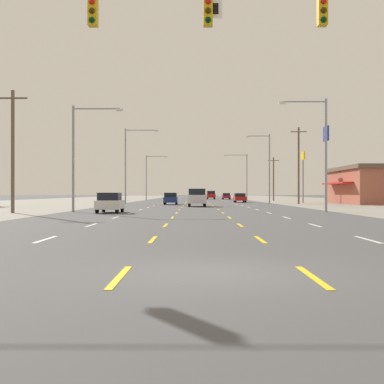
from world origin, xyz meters
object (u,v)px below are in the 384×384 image
(hatchback_inner_left_mid, at_px, (171,199))
(suv_inner_right_farther, at_px, (211,195))
(suv_center_turn_near, at_px, (197,197))
(streetlight_left_row_1, at_px, (129,160))
(streetlight_left_row_2, at_px, (149,174))
(pole_sign_right_row_2, at_px, (303,165))
(sedan_far_right_midfar, at_px, (240,198))
(streetlight_right_row_1, at_px, (267,164))
(hatchback_far_left_nearest, at_px, (110,203))
(streetlight_right_row_0, at_px, (321,146))
(streetlight_right_row_2, at_px, (244,173))
(streetlight_left_row_0, at_px, (79,149))
(sedan_far_right_far, at_px, (226,196))
(pole_sign_right_row_1, at_px, (326,148))

(hatchback_inner_left_mid, relative_size, suv_inner_right_farther, 0.80)
(suv_center_turn_near, distance_m, streetlight_left_row_1, 18.74)
(streetlight_left_row_2, bearing_deg, pole_sign_right_row_2, -45.21)
(pole_sign_right_row_2, bearing_deg, sedan_far_right_midfar, 157.69)
(hatchback_inner_left_mid, relative_size, streetlight_right_row_1, 0.40)
(hatchback_far_left_nearest, bearing_deg, streetlight_right_row_0, 6.73)
(suv_center_turn_near, bearing_deg, pole_sign_right_row_2, 52.29)
(pole_sign_right_row_2, relative_size, streetlight_left_row_1, 0.73)
(hatchback_far_left_nearest, distance_m, streetlight_left_row_1, 34.03)
(suv_inner_right_farther, distance_m, streetlight_right_row_1, 51.58)
(hatchback_inner_left_mid, xyz_separation_m, streetlight_right_row_0, (13.24, -25.56, 4.49))
(sedan_far_right_midfar, relative_size, streetlight_right_row_1, 0.46)
(hatchback_far_left_nearest, height_order, streetlight_right_row_2, streetlight_right_row_2)
(suv_center_turn_near, bearing_deg, streetlight_right_row_1, 56.89)
(streetlight_left_row_1, bearing_deg, hatchback_far_left_nearest, -85.23)
(hatchback_far_left_nearest, relative_size, streetlight_left_row_2, 0.43)
(suv_center_turn_near, bearing_deg, streetlight_left_row_0, -120.52)
(pole_sign_right_row_2, distance_m, streetlight_right_row_2, 26.68)
(suv_inner_right_farther, relative_size, streetlight_left_row_0, 0.57)
(suv_center_turn_near, bearing_deg, sedan_far_right_far, 83.52)
(hatchback_far_left_nearest, distance_m, pole_sign_right_row_2, 45.61)
(suv_center_turn_near, height_order, hatchback_inner_left_mid, suv_center_turn_near)
(pole_sign_right_row_2, bearing_deg, hatchback_far_left_nearest, -120.37)
(hatchback_inner_left_mid, height_order, streetlight_left_row_1, streetlight_left_row_1)
(pole_sign_right_row_1, relative_size, streetlight_right_row_1, 0.90)
(hatchback_inner_left_mid, xyz_separation_m, pole_sign_right_row_1, (17.43, -10.55, 5.67))
(pole_sign_right_row_1, xyz_separation_m, streetlight_right_row_0, (-4.19, -15.01, -1.18))
(streetlight_right_row_2, bearing_deg, streetlight_left_row_0, -107.03)
(suv_inner_right_farther, bearing_deg, pole_sign_right_row_1, -81.22)
(suv_inner_right_farther, distance_m, pole_sign_right_row_2, 47.30)
(sedan_far_right_far, distance_m, streetlight_left_row_1, 49.63)
(suv_inner_right_farther, bearing_deg, pole_sign_right_row_2, -74.56)
(hatchback_far_left_nearest, distance_m, suv_inner_right_farther, 85.11)
(streetlight_left_row_0, relative_size, streetlight_right_row_1, 0.87)
(suv_center_turn_near, bearing_deg, hatchback_far_left_nearest, -110.35)
(hatchback_inner_left_mid, relative_size, streetlight_left_row_2, 0.43)
(suv_inner_right_farther, height_order, streetlight_right_row_0, streetlight_right_row_0)
(pole_sign_right_row_2, bearing_deg, streetlight_left_row_0, -124.72)
(hatchback_far_left_nearest, relative_size, pole_sign_right_row_2, 0.50)
(pole_sign_right_row_1, distance_m, streetlight_right_row_1, 17.04)
(pole_sign_right_row_1, height_order, streetlight_left_row_0, pole_sign_right_row_1)
(suv_inner_right_farther, distance_m, streetlight_right_row_2, 20.89)
(suv_center_turn_near, relative_size, streetlight_right_row_1, 0.50)
(pole_sign_right_row_1, bearing_deg, streetlight_left_row_2, 116.17)
(sedan_far_right_far, height_order, pole_sign_right_row_1, pole_sign_right_row_1)
(sedan_far_right_far, distance_m, streetlight_left_row_0, 79.86)
(pole_sign_right_row_1, distance_m, streetlight_right_row_0, 15.63)
(streetlight_right_row_0, bearing_deg, pole_sign_right_row_1, 74.40)
(pole_sign_right_row_2, distance_m, streetlight_left_row_0, 45.20)
(hatchback_far_left_nearest, height_order, streetlight_right_row_0, streetlight_right_row_0)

